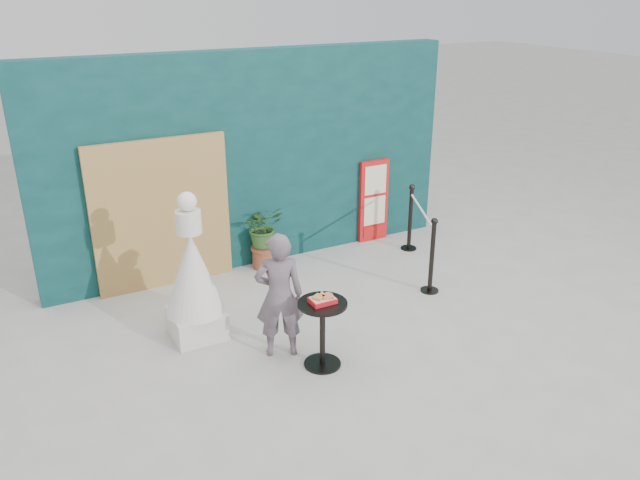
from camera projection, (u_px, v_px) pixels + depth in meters
The scene contains 10 objects.
ground at pixel (373, 363), 6.71m from camera, with size 60.00×60.00×0.00m, color #ADAAA5.
back_wall at pixel (254, 160), 8.70m from camera, with size 6.00×0.30×3.00m, color #0A3131.
bamboo_fence at pixel (162, 215), 8.11m from camera, with size 1.80×0.08×2.00m, color tan.
woman at pixel (279, 295), 6.63m from camera, with size 0.52×0.34×1.43m, color #675963.
menu_board at pixel (374, 201), 9.70m from camera, with size 0.50×0.07×1.30m.
statue at pixel (194, 280), 6.98m from camera, with size 0.68×0.68×1.75m.
cafe_table at pixel (322, 324), 6.50m from camera, with size 0.52×0.52×0.75m.
food_basket at pixel (323, 299), 6.39m from camera, with size 0.26×0.19×0.11m.
planter at pixel (263, 232), 8.78m from camera, with size 0.55×0.47×0.93m.
stanchion_barrier at pixel (420, 236), 8.76m from camera, with size 0.84×1.54×1.03m.
Camera 1 is at (-3.21, -4.74, 3.79)m, focal length 35.00 mm.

